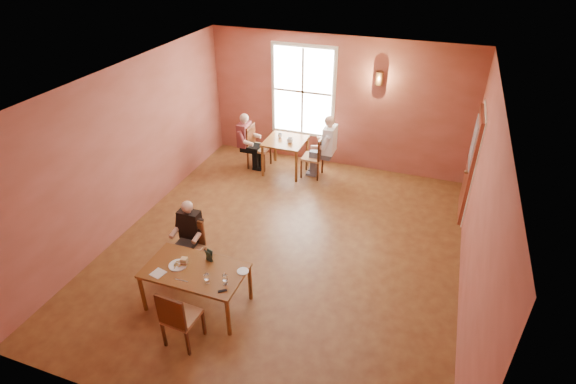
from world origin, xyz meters
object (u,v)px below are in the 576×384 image
(second_table, at_px, (285,156))
(chair_diner_white, at_px, (312,156))
(chair_diner_main, at_px, (189,249))
(diner_white, at_px, (314,148))
(main_table, at_px, (197,287))
(diner_main, at_px, (187,243))
(diner_maroon, at_px, (258,142))
(chair_empty, at_px, (182,315))
(chair_diner_maroon, at_px, (259,147))

(second_table, distance_m, chair_diner_white, 0.66)
(chair_diner_main, xyz_separation_m, diner_white, (0.97, 3.82, 0.25))
(chair_diner_main, distance_m, second_table, 3.83)
(main_table, xyz_separation_m, chair_diner_white, (0.44, 4.47, 0.14))
(second_table, relative_size, diner_white, 0.63)
(chair_diner_main, relative_size, diner_main, 0.78)
(chair_diner_main, height_order, diner_white, diner_white)
(diner_main, relative_size, diner_maroon, 0.92)
(second_table, xyz_separation_m, chair_diner_white, (0.65, 0.00, 0.10))
(diner_main, distance_m, diner_white, 3.97)
(diner_main, distance_m, second_table, 3.86)
(diner_main, bearing_deg, diner_white, -104.21)
(chair_diner_main, height_order, chair_empty, chair_empty)
(diner_main, height_order, diner_white, diner_white)
(chair_diner_maroon, bearing_deg, second_table, 90.00)
(diner_white, relative_size, chair_diner_maroon, 1.38)
(diner_main, height_order, second_table, diner_main)
(diner_main, distance_m, diner_maroon, 3.87)
(chair_diner_main, height_order, diner_maroon, diner_maroon)
(main_table, relative_size, chair_diner_maroon, 1.44)
(chair_diner_white, xyz_separation_m, diner_maroon, (-1.33, 0.00, 0.15))
(main_table, distance_m, chair_diner_maroon, 4.55)
(second_table, relative_size, chair_diner_maroon, 0.86)
(main_table, relative_size, chair_diner_white, 1.52)
(main_table, relative_size, diner_maroon, 1.16)
(chair_diner_white, height_order, chair_diner_maroon, chair_diner_maroon)
(diner_white, bearing_deg, main_table, 173.95)
(chair_diner_main, distance_m, diner_main, 0.14)
(chair_empty, height_order, chair_diner_white, chair_diner_white)
(chair_diner_white, bearing_deg, chair_empty, 176.83)
(second_table, height_order, diner_maroon, diner_maroon)
(chair_diner_main, relative_size, chair_diner_maroon, 0.89)
(diner_white, distance_m, diner_maroon, 1.36)
(main_table, height_order, chair_diner_maroon, chair_diner_maroon)
(chair_diner_white, distance_m, diner_white, 0.22)
(chair_diner_white, relative_size, diner_white, 0.69)
(second_table, bearing_deg, diner_white, 0.00)
(main_table, distance_m, chair_diner_white, 4.49)
(chair_empty, relative_size, diner_maroon, 0.75)
(chair_diner_maroon, bearing_deg, chair_diner_main, 5.34)
(second_table, bearing_deg, diner_maroon, 180.00)
(chair_empty, height_order, chair_diner_maroon, chair_diner_maroon)
(diner_white, bearing_deg, second_table, 90.00)
(diner_white, distance_m, chair_diner_maroon, 1.34)
(diner_main, relative_size, chair_empty, 1.22)
(second_table, distance_m, diner_maroon, 0.72)
(chair_diner_main, bearing_deg, diner_main, 90.00)
(chair_diner_main, bearing_deg, second_table, -94.40)
(chair_empty, distance_m, second_table, 5.15)
(chair_diner_main, height_order, chair_diner_white, chair_diner_white)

